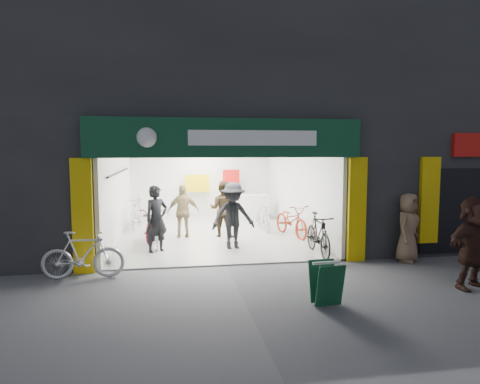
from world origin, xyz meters
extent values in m
plane|color=#56565B|center=(0.00, 0.00, 0.00)|extent=(60.00, 60.00, 0.00)
cube|color=#232326|center=(1.00, 5.00, 5.75)|extent=(16.00, 10.00, 4.50)
cube|color=#232326|center=(-5.50, 5.00, 1.75)|extent=(5.00, 10.00, 3.50)
cube|color=#232326|center=(6.00, 5.00, 1.75)|extent=(6.00, 10.00, 3.50)
cube|color=#9E9E99|center=(0.00, 4.00, 0.02)|extent=(6.00, 8.00, 0.04)
cube|color=silver|center=(0.00, 8.10, 1.60)|extent=(6.00, 0.20, 3.20)
cube|color=silver|center=(-2.95, 4.00, 1.60)|extent=(0.10, 8.00, 3.20)
cube|color=silver|center=(2.95, 4.00, 1.60)|extent=(0.10, 8.00, 3.20)
cube|color=white|center=(0.00, 4.00, 3.25)|extent=(6.00, 8.00, 0.10)
cube|color=black|center=(0.00, 0.10, 3.35)|extent=(6.00, 0.30, 0.30)
cube|color=#0D3D23|center=(0.00, -0.12, 3.05)|extent=(6.40, 0.25, 0.90)
cube|color=white|center=(0.60, -0.26, 3.05)|extent=(3.00, 0.02, 0.35)
cube|color=#DCC30B|center=(-3.25, -0.06, 1.30)|extent=(0.45, 0.12, 2.60)
cube|color=#DCC30B|center=(3.25, -0.06, 1.30)|extent=(0.45, 0.12, 2.60)
cube|color=#DCC30B|center=(5.20, -0.06, 1.50)|extent=(0.50, 0.12, 2.20)
cube|color=black|center=(6.50, -0.02, 1.20)|extent=(3.00, 0.06, 2.20)
cylinder|color=black|center=(-2.82, 3.40, 2.10)|extent=(0.06, 5.00, 0.06)
cube|color=silver|center=(1.80, 6.50, 0.50)|extent=(1.40, 0.60, 1.00)
cube|color=white|center=(0.00, 1.20, 3.18)|extent=(1.30, 0.35, 0.04)
cube|color=white|center=(0.00, 3.00, 3.18)|extent=(1.30, 0.35, 0.04)
cube|color=white|center=(0.00, 4.80, 3.18)|extent=(1.30, 0.35, 0.04)
cube|color=white|center=(0.00, 6.60, 3.18)|extent=(1.30, 0.35, 0.04)
imported|color=#BCBDC1|center=(-1.83, 2.34, 0.50)|extent=(1.02, 2.00, 1.00)
imported|color=black|center=(-1.80, 2.89, 0.48)|extent=(0.75, 1.67, 0.97)
imported|color=maroon|center=(-1.80, 3.31, 0.51)|extent=(1.02, 2.04, 1.02)
imported|color=#A5A6AA|center=(-2.46, 5.29, 0.58)|extent=(0.70, 1.97, 1.16)
imported|color=black|center=(2.50, 0.60, 0.56)|extent=(0.58, 1.89, 1.13)
imported|color=maroon|center=(2.50, 3.09, 0.53)|extent=(1.09, 2.11, 1.06)
imported|color=#A5A5A9|center=(1.80, 4.14, 0.48)|extent=(0.56, 1.64, 0.97)
imported|color=silver|center=(-3.19, -0.49, 0.52)|extent=(1.74, 0.50, 1.05)
imported|color=black|center=(-1.68, 1.60, 0.91)|extent=(0.80, 0.73, 1.83)
imported|color=#362A18|center=(0.34, 3.36, 0.90)|extent=(1.08, 0.99, 1.81)
imported|color=black|center=(0.40, 1.64, 0.94)|extent=(1.31, 0.87, 1.88)
imported|color=#927E55|center=(-0.91, 3.36, 0.85)|extent=(1.00, 0.43, 1.70)
imported|color=#7C6148|center=(4.50, -0.30, 0.86)|extent=(0.99, 0.96, 1.71)
imported|color=#351E18|center=(4.65, -2.42, 0.93)|extent=(1.82, 1.08, 1.87)
cube|color=#114426|center=(1.43, -3.02, 0.41)|extent=(0.51, 0.22, 0.76)
cube|color=#114426|center=(1.40, -2.69, 0.41)|extent=(0.51, 0.22, 0.76)
cube|color=white|center=(1.42, -2.86, 0.78)|extent=(0.53, 0.09, 0.05)
camera|label=1|loc=(-1.32, -9.94, 2.79)|focal=32.00mm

